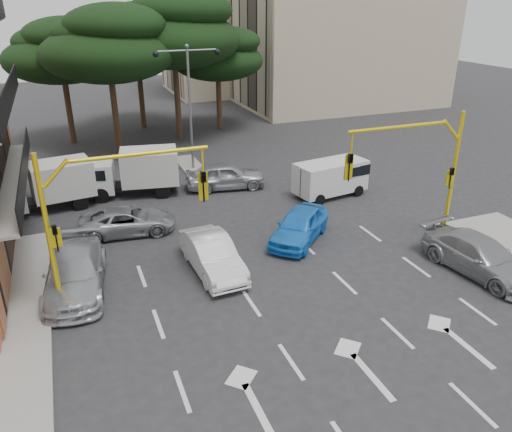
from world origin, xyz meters
The scene contains 21 objects.
ground centered at (0.00, 0.00, 0.00)m, with size 120.00×120.00×0.00m, color #28282B.
median_strip centered at (0.00, 16.00, 0.07)m, with size 1.40×6.00×0.15m, color gray.
apartment_beige_near centered at (19.95, 32.00, 9.35)m, with size 20.20×12.15×18.70m.
apartment_beige_far centered at (12.95, 44.00, 8.35)m, with size 16.20×12.15×16.70m.
pine_left_near centered at (-3.94, 21.96, 7.60)m, with size 9.15×9.15×10.23m.
pine_center centered at (1.06, 23.96, 8.30)m, with size 9.98×9.98×11.16m.
pine_left_far centered at (-6.94, 25.96, 6.91)m, with size 8.32×8.32×9.30m.
pine_right centered at (5.06, 25.96, 6.22)m, with size 7.49×7.49×8.37m.
pine_back centered at (-0.94, 28.96, 7.60)m, with size 9.15×9.15×10.23m.
signal_mast_right centered at (6.80, 1.99, 3.88)m, with size 5.79×0.37×6.00m.
signal_mast_left centered at (-6.80, 1.99, 3.88)m, with size 5.79×0.37×6.00m.
street_lamp_center centered at (0.00, 16.00, 5.43)m, with size 4.16×0.36×7.77m.
car_white_hatch centered at (-2.64, 2.85, 0.75)m, with size 1.58×4.54×1.50m, color white.
car_blue_compact centered at (1.98, 4.12, 0.75)m, with size 1.77×4.41×1.50m, color #1B7CE4.
car_silver_wagon centered at (-8.00, 3.39, 0.77)m, with size 2.17×5.34×1.55m, color #AEB2B7.
car_silver_cross_a centered at (-5.38, 7.85, 0.63)m, with size 2.09×4.53×1.26m, color #979B9F.
car_silver_cross_b centered at (0.93, 11.99, 0.80)m, with size 1.89×4.69×1.60m, color #AAACB3.
car_silver_parked centered at (7.60, -1.25, 0.75)m, with size 2.09×5.13×1.49m, color #93969A.
van_white centered at (6.13, 8.66, 1.03)m, with size 1.87×4.13×2.06m, color silver, non-canonical shape.
box_truck_a centered at (-9.00, 12.39, 1.26)m, with size 2.16×5.13×2.53m, color silver, non-canonical shape.
box_truck_b centered at (-4.28, 12.97, 1.30)m, with size 2.22×5.28×2.60m, color silver, non-canonical shape.
Camera 1 is at (-7.58, -14.73, 10.55)m, focal length 35.00 mm.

